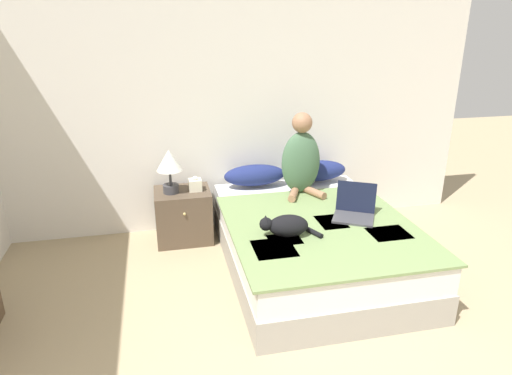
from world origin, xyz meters
TOP-DOWN VIEW (x-y plane):
  - wall_back at (0.00, 3.72)m, footprint 5.19×0.05m
  - bed at (0.62, 2.63)m, footprint 1.49×2.03m
  - pillow_near at (0.29, 3.49)m, footprint 0.62×0.26m
  - pillow_far at (0.95, 3.49)m, footprint 0.62×0.26m
  - person_sitting at (0.68, 3.20)m, footprint 0.38×0.36m
  - cat_tabby at (0.28, 2.32)m, footprint 0.48×0.21m
  - laptop_open at (0.94, 2.55)m, footprint 0.44×0.43m
  - nightstand at (-0.43, 3.43)m, footprint 0.53×0.46m
  - table_lamp at (-0.54, 3.40)m, footprint 0.24×0.24m
  - tissue_box at (-0.31, 3.41)m, footprint 0.12×0.12m

SIDE VIEW (x-z plane):
  - bed at x=0.62m, z-range 0.00..0.49m
  - nightstand at x=-0.43m, z-range 0.00..0.51m
  - laptop_open at x=0.94m, z-range 0.41..0.68m
  - tissue_box at x=-0.31m, z-range 0.50..0.64m
  - cat_tabby at x=0.28m, z-range 0.49..0.66m
  - pillow_near at x=0.29m, z-range 0.49..0.70m
  - pillow_far at x=0.95m, z-range 0.49..0.70m
  - table_lamp at x=-0.54m, z-range 0.58..1.00m
  - person_sitting at x=0.68m, z-range 0.43..1.21m
  - wall_back at x=0.00m, z-range 0.00..2.55m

